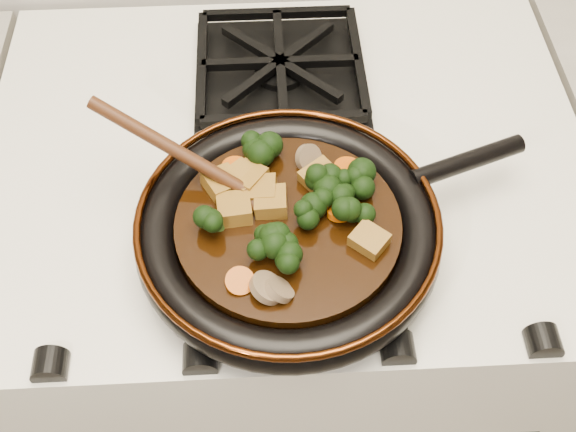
{
  "coord_description": "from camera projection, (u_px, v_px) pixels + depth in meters",
  "views": [
    {
      "loc": [
        -0.03,
        1.09,
        1.57
      ],
      "look_at": [
        -0.0,
        1.54,
        0.97
      ],
      "focal_mm": 45.0,
      "sensor_mm": 36.0,
      "label": 1
    }
  ],
  "objects": [
    {
      "name": "stove",
      "position": [
        286.0,
        324.0,
        1.26
      ],
      "size": [
        0.76,
        0.6,
        0.9
      ],
      "primitive_type": "cube",
      "color": "white",
      "rests_on": "ground"
    },
    {
      "name": "burner_grate_front",
      "position": [
        292.0,
        236.0,
        0.81
      ],
      "size": [
        0.23,
        0.23,
        0.03
      ],
      "primitive_type": null,
      "color": "black",
      "rests_on": "stove"
    },
    {
      "name": "burner_grate_back",
      "position": [
        280.0,
        67.0,
        0.97
      ],
      "size": [
        0.23,
        0.23,
        0.03
      ],
      "primitive_type": null,
      "color": "black",
      "rests_on": "stove"
    },
    {
      "name": "skillet",
      "position": [
        290.0,
        230.0,
        0.77
      ],
      "size": [
        0.44,
        0.33,
        0.05
      ],
      "rotation": [
        0.0,
        0.0,
        0.35
      ],
      "color": "black",
      "rests_on": "burner_grate_front"
    },
    {
      "name": "braising_sauce",
      "position": [
        288.0,
        228.0,
        0.77
      ],
      "size": [
        0.24,
        0.24,
        0.02
      ],
      "primitive_type": "cylinder",
      "color": "black",
      "rests_on": "skillet"
    },
    {
      "name": "tofu_cube_0",
      "position": [
        243.0,
        179.0,
        0.79
      ],
      "size": [
        0.05,
        0.05,
        0.02
      ],
      "primitive_type": "cube",
      "rotation": [
        0.01,
        -0.05,
        2.31
      ],
      "color": "olive",
      "rests_on": "braising_sauce"
    },
    {
      "name": "tofu_cube_1",
      "position": [
        248.0,
        179.0,
        0.79
      ],
      "size": [
        0.05,
        0.05,
        0.02
      ],
      "primitive_type": "cube",
      "rotation": [
        -0.11,
        0.01,
        0.92
      ],
      "color": "olive",
      "rests_on": "braising_sauce"
    },
    {
      "name": "tofu_cube_2",
      "position": [
        234.0,
        209.0,
        0.76
      ],
      "size": [
        0.04,
        0.04,
        0.02
      ],
      "primitive_type": "cube",
      "rotation": [
        -0.11,
        -0.01,
        0.1
      ],
      "color": "olive",
      "rests_on": "braising_sauce"
    },
    {
      "name": "tofu_cube_3",
      "position": [
        320.0,
        178.0,
        0.79
      ],
      "size": [
        0.05,
        0.05,
        0.02
      ],
      "primitive_type": "cube",
      "rotation": [
        0.02,
        -0.09,
        0.61
      ],
      "color": "olive",
      "rests_on": "braising_sauce"
    },
    {
      "name": "tofu_cube_4",
      "position": [
        222.0,
        183.0,
        0.78
      ],
      "size": [
        0.05,
        0.05,
        0.02
      ],
      "primitive_type": "cube",
      "rotation": [
        0.04,
        0.1,
        0.5
      ],
      "color": "olive",
      "rests_on": "braising_sauce"
    },
    {
      "name": "tofu_cube_5",
      "position": [
        260.0,
        191.0,
        0.78
      ],
      "size": [
        0.04,
        0.04,
        0.02
      ],
      "primitive_type": "cube",
      "rotation": [
        0.02,
        0.11,
        3.08
      ],
      "color": "olive",
      "rests_on": "braising_sauce"
    },
    {
      "name": "tofu_cube_6",
      "position": [
        369.0,
        241.0,
        0.74
      ],
      "size": [
        0.05,
        0.05,
        0.02
      ],
      "primitive_type": "cube",
      "rotation": [
        -0.06,
        -0.03,
        2.42
      ],
      "color": "olive",
      "rests_on": "braising_sauce"
    },
    {
      "name": "tofu_cube_7",
      "position": [
        271.0,
        202.0,
        0.77
      ],
      "size": [
        0.04,
        0.04,
        0.03
      ],
      "primitive_type": "cube",
      "rotation": [
        -0.08,
        0.08,
        1.54
      ],
      "color": "olive",
      "rests_on": "braising_sauce"
    },
    {
      "name": "broccoli_floret_0",
      "position": [
        315.0,
        212.0,
        0.75
      ],
      "size": [
        0.07,
        0.07,
        0.07
      ],
      "primitive_type": null,
      "rotation": [
        -0.16,
        0.07,
        0.08
      ],
      "color": "black",
      "rests_on": "braising_sauce"
    },
    {
      "name": "broccoli_floret_1",
      "position": [
        326.0,
        183.0,
        0.78
      ],
      "size": [
        0.09,
        0.08,
        0.06
      ],
      "primitive_type": null,
      "rotation": [
        0.06,
        0.08,
        1.04
      ],
      "color": "black",
      "rests_on": "braising_sauce"
    },
    {
      "name": "broccoli_floret_2",
      "position": [
        262.0,
        156.0,
        0.81
      ],
      "size": [
        0.08,
        0.08,
        0.05
      ],
      "primitive_type": null,
      "rotation": [
        -0.03,
        0.06,
        0.49
      ],
      "color": "black",
      "rests_on": "braising_sauce"
    },
    {
      "name": "broccoli_floret_3",
      "position": [
        218.0,
        220.0,
        0.75
      ],
      "size": [
        0.08,
        0.08,
        0.07
      ],
      "primitive_type": null,
      "rotation": [
        0.03,
        0.23,
        2.48
      ],
      "color": "black",
      "rests_on": "braising_sauce"
    },
    {
      "name": "broccoli_floret_4",
      "position": [
        352.0,
        205.0,
        0.76
      ],
      "size": [
        0.08,
        0.08,
        0.08
      ],
      "primitive_type": null,
      "rotation": [
        0.25,
        -0.13,
        1.31
      ],
      "color": "black",
      "rests_on": "braising_sauce"
    },
    {
      "name": "broccoli_floret_5",
      "position": [
        284.0,
        258.0,
        0.72
      ],
      "size": [
        0.08,
        0.08,
        0.06
      ],
      "primitive_type": null,
      "rotation": [
        -0.0,
        -0.12,
        0.62
      ],
      "color": "black",
      "rests_on": "braising_sauce"
    },
    {
      "name": "broccoli_floret_6",
      "position": [
        350.0,
        182.0,
        0.78
      ],
      "size": [
        0.09,
        0.09,
        0.06
      ],
      "primitive_type": null,
      "rotation": [
        -0.03,
        -0.13,
        0.87
      ],
      "color": "black",
      "rests_on": "braising_sauce"
    },
    {
      "name": "broccoli_floret_7",
      "position": [
        269.0,
        243.0,
        0.73
      ],
      "size": [
        0.09,
        0.09,
        0.07
      ],
      "primitive_type": null,
      "rotation": [
        0.04,
        -0.18,
        2.46
      ],
      "color": "black",
      "rests_on": "braising_sauce"
    },
    {
      "name": "broccoli_floret_8",
      "position": [
        336.0,
        188.0,
        0.78
      ],
      "size": [
        0.08,
        0.08,
        0.07
      ],
      "primitive_type": null,
      "rotation": [
        0.09,
        -0.21,
        0.93
      ],
      "color": "black",
      "rests_on": "braising_sauce"
    },
    {
      "name": "carrot_coin_0",
      "position": [
        339.0,
        213.0,
        0.76
      ],
      "size": [
        0.03,
        0.03,
        0.01
      ],
      "primitive_type": "cylinder",
      "rotation": [
        -0.29,
        -0.0,
        0.0
      ],
      "color": "#C94F05",
      "rests_on": "braising_sauce"
    },
    {
      "name": "carrot_coin_1",
      "position": [
        235.0,
        168.0,
        0.8
      ],
      "size": [
        0.03,
        0.03,
        0.01
      ],
      "primitive_type": "cylinder",
      "rotation": [
        0.0,
        0.05,
        0.0
      ],
      "color": "#C94F05",
      "rests_on": "braising_sauce"
    },
    {
      "name": "carrot_coin_2",
      "position": [
        347.0,
        167.0,
        0.8
      ],
      "size": [
        0.03,
        0.03,
        0.01
      ],
      "primitive_type": "cylinder",
      "rotation": [
        -0.15,
        -0.01,
        0.0
      ],
      "color": "#C94F05",
      "rests_on": "braising_sauce"
    },
    {
      "name": "carrot_coin_3",
      "position": [
        240.0,
        281.0,
        0.71
      ],
      "size": [
        0.03,
        0.03,
        0.02
      ],
      "primitive_type": "cylinder",
      "rotation": [
        0.33,
        0.13,
        0.0
      ],
      "color": "#C94F05",
      "rests_on": "braising_sauce"
    },
    {
      "name": "mushroom_slice_0",
      "position": [
        309.0,
        158.0,
        0.81
      ],
      "size": [
        0.04,
        0.04,
        0.03
      ],
      "primitive_type": "cylinder",
      "rotation": [
        0.91,
        0.0,
        0.8
      ],
      "color": "brown",
      "rests_on": "braising_sauce"
    },
    {
      "name": "mushroom_slice_1",
      "position": [
        267.0,
        288.0,
        0.71
      ],
      "size": [
        0.04,
        0.04,
        0.03
      ],
      "primitive_type": "cylinder",
      "rotation": [
        0.55,
        0.0,
        1.79
      ],
      "color": "brown",
      "rests_on": "braising_sauce"
    },
    {
      "name": "mushroom_slice_2",
      "position": [
        279.0,
        289.0,
        0.7
      ],
      "size": [
        0.04,
        0.04,
        0.03
      ],
      "primitive_type": "cylinder",
      "rotation": [
        0.69,
        0.0,
        2.06
      ],
      "color": "brown",
      "rests_on": "braising_sauce"
    },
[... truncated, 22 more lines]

